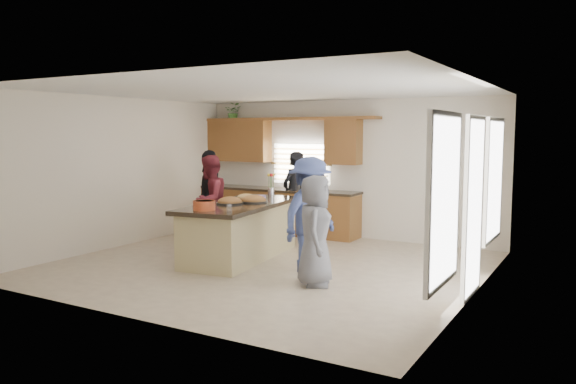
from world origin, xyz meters
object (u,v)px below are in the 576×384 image
Objects in this scene: salad_bowl at (204,205)px; woman_right_front at (315,231)px; woman_left_back at (294,194)px; woman_left_front at (210,196)px; island at (241,232)px; woman_right_back at (310,215)px; woman_left_mid at (210,201)px.

woman_right_front is at bearing 3.77° from salad_bowl.
woman_left_back reaches higher than woman_right_front.
woman_left_front is 3.70m from woman_right_front.
woman_left_back is 1.13× the size of woman_right_front.
woman_left_back is (-0.28, 2.37, 0.42)m from island.
woman_right_back reaches higher than woman_left_back.
island is 1.31m from woman_left_mid.
woman_left_front reaches higher than woman_right_back.
woman_right_back is at bearing 63.36° from woman_left_mid.
woman_left_front is at bearing -151.28° from woman_left_mid.
woman_left_mid is 0.40m from woman_left_front.
woman_left_back is 3.18m from woman_right_back.
woman_left_back is 1.97m from woman_left_mid.
island is 1.67m from woman_left_front.
woman_left_mid reaches higher than salad_bowl.
woman_right_front is (1.89, -0.90, 0.32)m from island.
woman_left_front reaches higher than woman_right_front.
woman_right_back reaches higher than woman_right_front.
woman_left_mid is at bearing 125.41° from salad_bowl.
woman_left_back reaches higher than island.
woman_left_front is 1.02× the size of woman_right_back.
woman_left_mid reaches higher than island.
woman_left_back is at bearing 147.16° from woman_left_mid.
woman_left_front reaches higher than woman_left_back.
woman_left_front reaches higher than salad_bowl.
woman_left_front is (-1.34, 0.89, 0.45)m from island.
island is 1.59× the size of woman_right_back.
woman_left_front is at bearing 125.66° from salad_bowl.
woman_left_back reaches higher than woman_left_mid.
woman_left_front is (-0.24, 0.32, 0.04)m from woman_left_mid.
woman_left_front is (-1.38, 1.92, -0.13)m from salad_bowl.
woman_left_front is at bearing 38.79° from woman_right_front.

